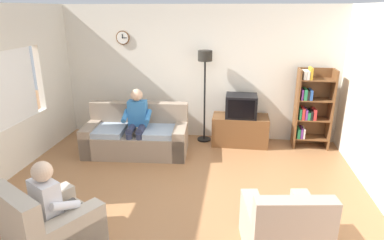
# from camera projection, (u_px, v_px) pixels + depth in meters

# --- Properties ---
(ground_plane) EXTENTS (12.00, 12.00, 0.00)m
(ground_plane) POSITION_uv_depth(u_px,v_px,m) (177.00, 200.00, 4.78)
(ground_plane) COLOR #9E6B42
(back_wall_assembly) EXTENTS (6.20, 0.17, 2.70)m
(back_wall_assembly) POSITION_uv_depth(u_px,v_px,m) (199.00, 73.00, 6.85)
(back_wall_assembly) COLOR silver
(back_wall_assembly) RESTS_ON ground_plane
(couch) EXTENTS (1.96, 1.02, 0.90)m
(couch) POSITION_uv_depth(u_px,v_px,m) (137.00, 137.00, 6.29)
(couch) COLOR gray
(couch) RESTS_ON ground_plane
(tv_stand) EXTENTS (1.10, 0.56, 0.59)m
(tv_stand) POSITION_uv_depth(u_px,v_px,m) (240.00, 130.00, 6.68)
(tv_stand) COLOR brown
(tv_stand) RESTS_ON ground_plane
(tv) EXTENTS (0.60, 0.49, 0.44)m
(tv) POSITION_uv_depth(u_px,v_px,m) (241.00, 106.00, 6.50)
(tv) COLOR black
(tv) RESTS_ON tv_stand
(bookshelf) EXTENTS (0.68, 0.36, 1.58)m
(bookshelf) POSITION_uv_depth(u_px,v_px,m) (310.00, 107.00, 6.41)
(bookshelf) COLOR brown
(bookshelf) RESTS_ON ground_plane
(floor_lamp) EXTENTS (0.28, 0.28, 1.85)m
(floor_lamp) POSITION_uv_depth(u_px,v_px,m) (205.00, 71.00, 6.50)
(floor_lamp) COLOR black
(floor_lamp) RESTS_ON ground_plane
(armchair_near_window) EXTENTS (1.14, 1.16, 0.90)m
(armchair_near_window) POSITION_uv_depth(u_px,v_px,m) (51.00, 230.00, 3.68)
(armchair_near_window) COLOR #BCAD99
(armchair_near_window) RESTS_ON ground_plane
(armchair_near_bookshelf) EXTENTS (0.92, 0.99, 0.90)m
(armchair_near_bookshelf) POSITION_uv_depth(u_px,v_px,m) (282.00, 232.00, 3.65)
(armchair_near_bookshelf) COLOR tan
(armchair_near_bookshelf) RESTS_ON ground_plane
(person_on_couch) EXTENTS (0.53, 0.56, 1.24)m
(person_on_couch) POSITION_uv_depth(u_px,v_px,m) (137.00, 119.00, 6.06)
(person_on_couch) COLOR #3372B2
(person_on_couch) RESTS_ON ground_plane
(person_in_left_armchair) EXTENTS (0.61, 0.63, 1.12)m
(person_in_left_armchair) POSITION_uv_depth(u_px,v_px,m) (55.00, 202.00, 3.65)
(person_in_left_armchair) COLOR silver
(person_in_left_armchair) RESTS_ON ground_plane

